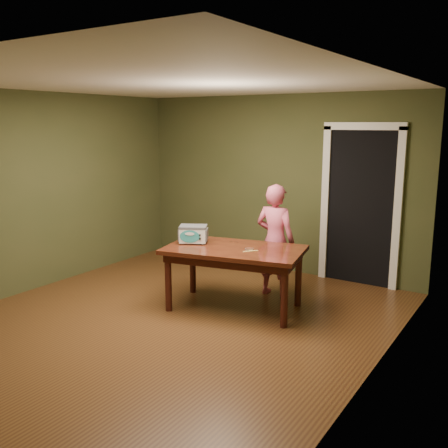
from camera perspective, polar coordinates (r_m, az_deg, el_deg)
name	(u,v)px	position (r m, az deg, el deg)	size (l,w,h in m)	color
floor	(172,320)	(5.77, -5.99, -10.91)	(5.00, 5.00, 0.00)	brown
room_shell	(168,169)	(5.36, -6.37, 6.22)	(4.52, 5.02, 2.61)	#434625
doorway	(367,205)	(7.30, 16.03, 2.09)	(1.10, 0.66, 2.25)	black
dining_table	(234,256)	(5.90, 1.19, -3.67)	(1.76, 1.22, 0.75)	#36130C
toy_oven	(193,233)	(6.10, -3.54, -1.09)	(0.41, 0.36, 0.21)	#4C4F54
baking_pan	(249,249)	(5.77, 2.91, -2.88)	(0.10, 0.10, 0.02)	silver
spatula	(251,251)	(5.71, 3.06, -3.12)	(0.18, 0.03, 0.01)	#D9B65E
child	(275,240)	(6.38, 5.87, -1.88)	(0.53, 0.35, 1.45)	#CF5570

